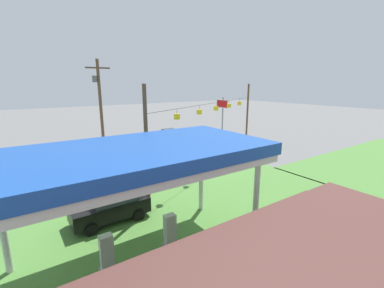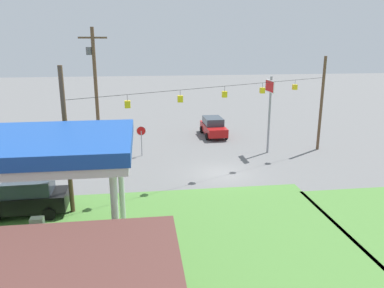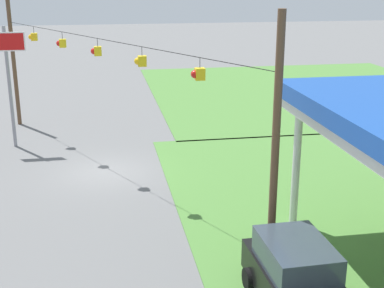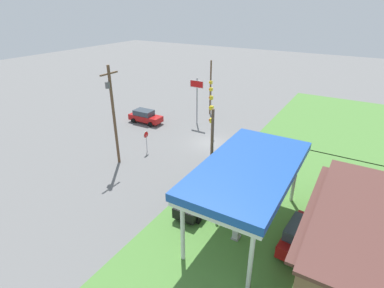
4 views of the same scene
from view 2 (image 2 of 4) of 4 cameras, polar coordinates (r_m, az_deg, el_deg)
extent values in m
plane|color=slate|center=(26.79, 4.70, -4.49)|extent=(160.00, 160.00, 0.00)
cylinder|color=silver|center=(19.10, -10.72, -5.95)|extent=(0.28, 0.28, 4.43)
cylinder|color=silver|center=(14.98, -11.54, -12.19)|extent=(0.28, 0.28, 4.43)
cube|color=gray|center=(18.56, -22.07, -14.91)|extent=(0.71, 0.56, 0.12)
cube|color=silver|center=(18.16, -22.34, -12.59)|extent=(0.55, 0.40, 1.58)
cube|color=black|center=(18.21, -22.28, -11.40)|extent=(0.39, 0.03, 0.24)
cube|color=black|center=(22.24, -24.09, -7.94)|extent=(4.44, 1.96, 0.88)
cube|color=#333D47|center=(21.88, -23.66, -5.91)|extent=(2.46, 1.76, 0.80)
cylinder|color=black|center=(23.63, -26.62, -8.05)|extent=(0.69, 0.24, 0.68)
cylinder|color=black|center=(21.25, -20.99, -9.99)|extent=(0.69, 0.24, 0.68)
cylinder|color=black|center=(22.94, -20.08, -8.00)|extent=(0.69, 0.24, 0.68)
cube|color=#AD1414|center=(37.14, 3.29, 2.34)|extent=(1.97, 4.81, 0.77)
cube|color=#333D47|center=(37.25, 3.21, 3.54)|extent=(1.77, 2.66, 0.70)
cylinder|color=black|center=(36.05, 5.25, 1.26)|extent=(0.24, 0.69, 0.68)
cylinder|color=black|center=(35.63, 2.30, 1.15)|extent=(0.24, 0.69, 0.68)
cylinder|color=black|center=(38.83, 4.18, 2.31)|extent=(0.24, 0.69, 0.68)
cylinder|color=black|center=(38.45, 1.43, 2.21)|extent=(0.24, 0.69, 0.68)
cylinder|color=#99999E|center=(30.76, -7.69, 0.09)|extent=(0.08, 0.08, 2.10)
cylinder|color=white|center=(30.50, -7.76, 2.00)|extent=(0.80, 0.03, 0.80)
cylinder|color=red|center=(30.50, -7.76, 2.00)|extent=(0.70, 0.03, 0.70)
cylinder|color=gray|center=(31.57, 11.70, 4.29)|extent=(0.18, 0.18, 6.37)
cube|color=white|center=(31.18, 11.77, 8.62)|extent=(0.06, 2.01, 0.97)
cube|color=red|center=(31.18, 11.77, 8.62)|extent=(0.07, 1.89, 0.85)
cylinder|color=brown|center=(31.17, -14.38, 7.52)|extent=(0.28, 0.28, 10.16)
cube|color=brown|center=(30.91, -14.92, 15.39)|extent=(2.20, 0.14, 0.14)
cylinder|color=#59595B|center=(30.96, -15.45, 13.50)|extent=(0.44, 0.44, 0.60)
cylinder|color=brown|center=(33.58, 19.11, 5.77)|extent=(0.24, 0.24, 7.94)
cylinder|color=brown|center=(20.63, -18.55, 0.23)|extent=(0.24, 0.24, 7.94)
cylinder|color=black|center=(25.37, 5.01, 8.78)|extent=(19.02, 10.02, 0.02)
cylinder|color=black|center=(30.50, 15.45, 9.06)|extent=(0.02, 0.02, 0.35)
cube|color=yellow|center=(30.54, 15.40, 8.36)|extent=(0.32, 0.32, 0.40)
sphere|color=yellow|center=(30.69, 15.27, 8.40)|extent=(0.28, 0.28, 0.28)
cylinder|color=black|center=(27.83, 10.70, 8.79)|extent=(0.02, 0.02, 0.35)
cube|color=yellow|center=(27.87, 10.66, 8.02)|extent=(0.32, 0.32, 0.40)
sphere|color=red|center=(28.04, 10.55, 8.07)|extent=(0.28, 0.28, 0.28)
cylinder|color=black|center=(25.39, 5.00, 8.39)|extent=(0.02, 0.02, 0.35)
cube|color=yellow|center=(25.44, 4.98, 7.55)|extent=(0.32, 0.32, 0.40)
sphere|color=red|center=(25.60, 4.90, 7.60)|extent=(0.28, 0.28, 0.28)
cylinder|color=black|center=(23.25, -1.81, 7.80)|extent=(0.02, 0.02, 0.35)
cube|color=yellow|center=(23.30, -1.80, 6.88)|extent=(0.32, 0.32, 0.40)
sphere|color=yellow|center=(23.47, -1.85, 6.94)|extent=(0.28, 0.28, 0.28)
cylinder|color=black|center=(21.49, -9.84, 6.96)|extent=(0.02, 0.02, 0.35)
cube|color=yellow|center=(21.55, -9.79, 5.98)|extent=(0.32, 0.32, 0.40)
sphere|color=red|center=(21.72, -9.78, 6.05)|extent=(0.28, 0.28, 0.28)
camera|label=1|loc=(11.63, -68.52, -0.07)|focal=24.00mm
camera|label=3|loc=(30.61, -45.24, 10.41)|focal=50.00mm
camera|label=4|loc=(26.37, -79.38, 17.19)|focal=28.00mm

